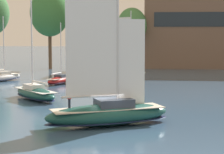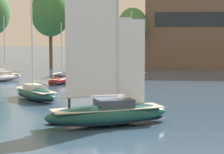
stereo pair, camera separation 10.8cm
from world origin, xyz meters
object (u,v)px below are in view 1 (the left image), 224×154
(tree_shore_left, at_px, (132,26))
(sailboat_moored_near_marina, at_px, (2,77))
(sailboat_moored_mid_channel, at_px, (128,72))
(tree_shore_right, at_px, (50,13))
(sailboat_moored_outer_mooring, at_px, (35,93))
(sailboat_moored_far_slip, at_px, (60,80))
(sailboat_main, at_px, (108,112))

(tree_shore_left, bearing_deg, sailboat_moored_near_marina, -126.60)
(sailboat_moored_near_marina, bearing_deg, tree_shore_left, 53.40)
(tree_shore_left, height_order, sailboat_moored_mid_channel, tree_shore_left)
(tree_shore_right, xyz_separation_m, sailboat_moored_outer_mooring, (8.58, -40.85, -10.70))
(sailboat_moored_far_slip, bearing_deg, tree_shore_left, 72.17)
(tree_shore_right, bearing_deg, sailboat_moored_outer_mooring, -78.14)
(sailboat_moored_far_slip, xyz_separation_m, sailboat_moored_outer_mooring, (0.70, -15.14, 0.16))
(tree_shore_right, relative_size, sailboat_moored_mid_channel, 1.49)
(tree_shore_right, xyz_separation_m, sailboat_moored_mid_channel, (17.25, -16.01, -10.57))
(sailboat_main, xyz_separation_m, sailboat_moored_outer_mooring, (-9.64, 12.53, -0.36))
(sailboat_moored_near_marina, height_order, sailboat_moored_mid_channel, sailboat_moored_mid_channel)
(sailboat_moored_outer_mooring, bearing_deg, sailboat_moored_far_slip, 92.64)
(tree_shore_left, relative_size, sailboat_moored_near_marina, 1.26)
(tree_shore_right, bearing_deg, sailboat_moored_mid_channel, -42.88)
(tree_shore_left, distance_m, sailboat_moored_mid_channel, 19.33)
(sailboat_moored_near_marina, distance_m, sailboat_moored_outer_mooring, 20.44)
(sailboat_moored_outer_mooring, bearing_deg, sailboat_moored_mid_channel, 70.76)
(tree_shore_left, bearing_deg, sailboat_moored_far_slip, -107.83)
(sailboat_moored_near_marina, relative_size, sailboat_moored_outer_mooring, 0.88)
(tree_shore_right, distance_m, sailboat_moored_near_marina, 25.68)
(sailboat_main, height_order, sailboat_moored_outer_mooring, sailboat_main)
(tree_shore_left, distance_m, sailboat_moored_outer_mooring, 43.99)
(sailboat_main, distance_m, sailboat_moored_mid_channel, 37.38)
(tree_shore_right, height_order, sailboat_moored_mid_channel, tree_shore_right)
(sailboat_moored_near_marina, xyz_separation_m, sailboat_moored_outer_mooring, (10.37, -17.62, 0.09))
(sailboat_moored_near_marina, bearing_deg, sailboat_main, -56.42)
(sailboat_moored_mid_channel, bearing_deg, sailboat_moored_outer_mooring, -109.24)
(tree_shore_right, distance_m, sailboat_moored_mid_channel, 25.80)
(tree_shore_left, distance_m, sailboat_moored_near_marina, 32.02)
(sailboat_moored_far_slip, bearing_deg, sailboat_moored_outer_mooring, -87.36)
(tree_shore_left, bearing_deg, tree_shore_right, -174.39)
(sailboat_main, bearing_deg, sailboat_moored_near_marina, 123.58)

